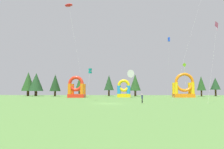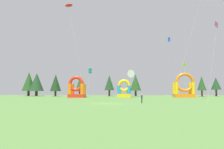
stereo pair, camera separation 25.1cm
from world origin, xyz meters
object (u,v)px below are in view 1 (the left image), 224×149
kite_lime_diamond (185,65)px  inflatable_orange_dome (184,88)px  kite_pink_diamond (217,25)px  inflatable_yellow_castle (124,91)px  inflatable_blue_arch (77,90)px  kite_red_parafoil (69,5)px  kite_blue_box (169,40)px  kite_white_delta (129,74)px  person_left_edge (142,98)px  kite_teal_box (90,71)px

kite_lime_diamond → inflatable_orange_dome: 10.62m
kite_pink_diamond → inflatable_yellow_castle: (-16.25, 30.47, -11.80)m
inflatable_blue_arch → inflatable_yellow_castle: bearing=14.4°
kite_lime_diamond → kite_red_parafoil: 37.19m
kite_blue_box → inflatable_yellow_castle: bearing=146.2°
kite_lime_diamond → kite_white_delta: 15.75m
person_left_edge → inflatable_orange_dome: (16.10, 29.81, 1.84)m
kite_lime_diamond → inflatable_blue_arch: (-31.32, 5.33, -6.73)m
person_left_edge → kite_pink_diamond: bearing=118.1°
inflatable_orange_dome → inflatable_yellow_castle: bearing=177.6°
kite_pink_diamond → person_left_edge: (-13.53, -0.12, -12.90)m
kite_red_parafoil → kite_blue_box: 30.43m
kite_red_parafoil → person_left_edge: size_ratio=16.97×
kite_pink_diamond → inflatable_blue_arch: bearing=139.0°
kite_red_parafoil → kite_pink_diamond: bearing=-33.4°
kite_pink_diamond → inflatable_blue_arch: kite_pink_diamond is taller
inflatable_blue_arch → inflatable_yellow_castle: inflatable_blue_arch is taller
kite_pink_diamond → person_left_edge: 18.69m
inflatable_yellow_castle → kite_blue_box: bearing=-33.8°
person_left_edge → kite_teal_box: bearing=-97.2°
kite_white_delta → kite_pink_diamond: kite_pink_diamond is taller
kite_teal_box → inflatable_blue_arch: 21.31m
kite_white_delta → inflatable_blue_arch: bearing=171.9°
kite_white_delta → kite_blue_box: 14.90m
kite_lime_diamond → kite_pink_diamond: kite_pink_diamond is taller
kite_white_delta → person_left_edge: 25.38m
kite_pink_diamond → inflatable_blue_arch: size_ratio=2.20×
kite_white_delta → kite_pink_diamond: 29.37m
kite_red_parafoil → inflatable_orange_dome: bearing=13.7°
kite_teal_box → kite_blue_box: (20.27, 14.95, 10.20)m
kite_blue_box → inflatable_orange_dome: bearing=51.7°
kite_lime_diamond → person_left_edge: kite_lime_diamond is taller
kite_lime_diamond → kite_pink_diamond: 21.94m
kite_red_parafoil → inflatable_orange_dome: (34.78, 8.46, -23.94)m
kite_teal_box → kite_white_delta: size_ratio=0.83×
kite_teal_box → person_left_edge: (10.27, -7.12, -5.40)m
kite_blue_box → inflatable_orange_dome: size_ratio=2.24×
kite_white_delta → person_left_edge: size_ratio=5.13×
kite_blue_box → inflatable_blue_arch: size_ratio=2.61×
kite_pink_diamond → inflatable_orange_dome: (2.58, 29.69, -11.06)m
person_left_edge → inflatable_yellow_castle: (-2.73, 30.59, 1.10)m
kite_lime_diamond → inflatable_yellow_castle: 20.37m
kite_white_delta → kite_blue_box: bearing=-12.6°
kite_red_parafoil → kite_pink_diamond: kite_red_parafoil is taller
person_left_edge → inflatable_orange_dome: bearing=179.2°
kite_white_delta → kite_teal_box: bearing=-117.4°
kite_white_delta → kite_blue_box: kite_blue_box is taller
kite_red_parafoil → person_left_edge: kite_red_parafoil is taller
kite_lime_diamond → inflatable_blue_arch: kite_lime_diamond is taller
inflatable_orange_dome → inflatable_yellow_castle: 18.86m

